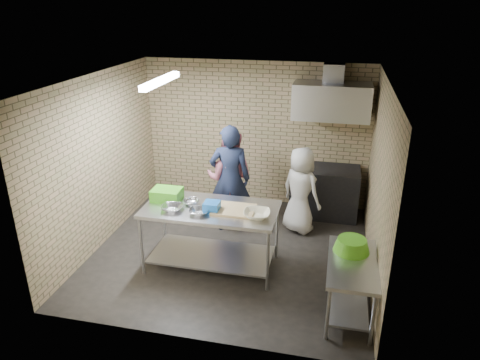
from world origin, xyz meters
name	(u,v)px	position (x,y,z in m)	size (l,w,h in m)	color
floor	(231,251)	(0.00, 0.00, 0.00)	(4.20, 4.20, 0.00)	black
ceiling	(230,79)	(0.00, 0.00, 2.70)	(4.20, 4.20, 0.00)	black
back_wall	(256,134)	(0.00, 2.00, 1.35)	(4.20, 0.06, 2.70)	#96895E
front_wall	(186,239)	(0.00, -2.00, 1.35)	(4.20, 0.06, 2.70)	#96895E
left_wall	(100,161)	(-2.10, 0.00, 1.35)	(0.06, 4.00, 2.70)	#96895E
right_wall	(379,184)	(2.10, 0.00, 1.35)	(0.06, 4.00, 2.70)	#96895E
prep_table	(211,237)	(-0.19, -0.44, 0.48)	(1.91, 0.96, 0.96)	silver
side_counter	(350,287)	(1.80, -1.10, 0.38)	(0.60, 1.20, 0.75)	silver
stove	(324,192)	(1.35, 1.65, 0.45)	(1.20, 0.70, 0.90)	black
range_hood	(331,101)	(1.35, 1.70, 2.10)	(1.30, 0.60, 0.60)	silver
hood_duct	(334,73)	(1.35, 1.85, 2.55)	(0.35, 0.30, 0.30)	#A5A8AD
wall_shelf	(349,110)	(1.65, 1.89, 1.92)	(0.80, 0.20, 0.04)	#3F2B19
fluorescent_fixture	(161,81)	(-1.00, 0.00, 2.64)	(0.10, 1.25, 0.08)	white
green_crate	(167,194)	(-0.89, -0.32, 1.04)	(0.42, 0.32, 0.17)	green
blue_tub	(212,207)	(-0.14, -0.54, 1.03)	(0.21, 0.21, 0.14)	blue
cutting_board	(234,210)	(0.16, -0.46, 0.97)	(0.58, 0.45, 0.03)	#D0B978
mixing_bowl_a	(172,208)	(-0.69, -0.64, 0.99)	(0.30, 0.30, 0.07)	#B7BABF
mixing_bowl_b	(191,202)	(-0.49, -0.39, 0.99)	(0.23, 0.23, 0.07)	silver
mixing_bowl_c	(199,212)	(-0.29, -0.66, 0.99)	(0.28, 0.28, 0.07)	#B6B9BD
ceramic_bowl	(257,214)	(0.51, -0.59, 1.00)	(0.37, 0.37, 0.09)	beige
green_basin	(352,245)	(1.78, -0.85, 0.83)	(0.46, 0.46, 0.17)	#59C626
bottle_red	(334,103)	(1.40, 1.89, 2.03)	(0.07, 0.07, 0.18)	#B22619
man_navy	(230,179)	(-0.19, 0.73, 0.93)	(0.68, 0.44, 1.85)	#141C32
woman_pink	(230,179)	(-0.24, 0.92, 0.85)	(0.82, 0.64, 1.70)	#CC6C83
woman_white	(301,190)	(0.97, 0.94, 0.74)	(0.73, 0.47, 1.49)	white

